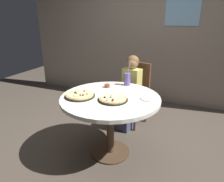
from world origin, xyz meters
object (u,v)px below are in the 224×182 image
dining_table (110,105)px  chair_wooden (135,90)px  pizza_veggie (113,99)px  pizza_cheese (80,95)px  sauce_bowl (107,86)px  diner_child (129,96)px  soda_cup (127,79)px  plate_small (149,99)px

dining_table → chair_wooden: (0.02, 0.91, -0.11)m
chair_wooden → pizza_veggie: bearing=-87.5°
pizza_cheese → sauce_bowl: 0.44m
dining_table → pizza_cheese: size_ratio=3.30×
pizza_veggie → sauce_bowl: bearing=122.1°
chair_wooden → sauce_bowl: bearing=-106.4°
sauce_bowl → dining_table: bearing=-59.5°
sauce_bowl → chair_wooden: bearing=73.6°
pizza_veggie → dining_table: bearing=126.8°
diner_child → dining_table: bearing=-88.6°
diner_child → soda_cup: 0.44m
pizza_veggie → soda_cup: soda_cup is taller
pizza_cheese → soda_cup: soda_cup is taller
plate_small → soda_cup: bearing=135.6°
pizza_veggie → pizza_cheese: (-0.38, -0.04, -0.00)m
dining_table → diner_child: diner_child is taller
sauce_bowl → plate_small: bearing=-17.4°
dining_table → sauce_bowl: (-0.17, 0.28, 0.13)m
dining_table → plate_small: 0.44m
chair_wooden → plate_small: size_ratio=5.28×
chair_wooden → plate_small: (0.39, -0.81, 0.22)m
chair_wooden → diner_child: 0.19m
diner_child → chair_wooden: bearing=77.8°
chair_wooden → pizza_veggie: (0.04, -1.00, 0.24)m
dining_table → pizza_cheese: pizza_cheese is taller
sauce_bowl → pizza_cheese: bearing=-110.5°
dining_table → sauce_bowl: bearing=120.5°
dining_table → pizza_veggie: 0.17m
chair_wooden → pizza_cheese: (-0.34, -1.04, 0.24)m
diner_child → soda_cup: size_ratio=3.53×
chair_wooden → diner_child: (-0.04, -0.18, -0.05)m
pizza_cheese → sauce_bowl: pizza_cheese is taller
diner_child → plate_small: size_ratio=6.01×
dining_table → pizza_veggie: (0.06, -0.09, 0.12)m
dining_table → pizza_veggie: bearing=-53.2°
diner_child → sauce_bowl: 0.56m
diner_child → sauce_bowl: bearing=-108.1°
diner_child → sauce_bowl: size_ratio=15.46×
pizza_veggie → soda_cup: size_ratio=1.06×
dining_table → pizza_cheese: (-0.32, -0.13, 0.12)m
chair_wooden → soda_cup: soda_cup is taller
chair_wooden → pizza_cheese: bearing=-108.1°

